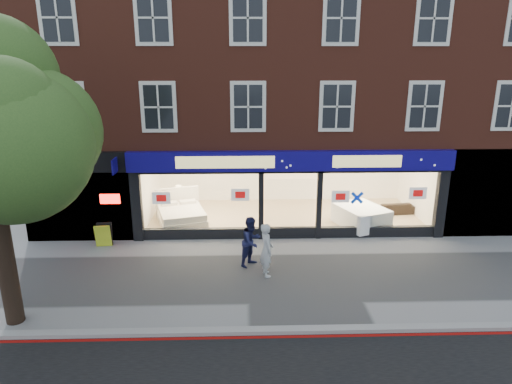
{
  "coord_description": "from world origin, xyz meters",
  "views": [
    {
      "loc": [
        -1.69,
        -12.51,
        6.5
      ],
      "look_at": [
        -1.25,
        2.5,
        1.95
      ],
      "focal_mm": 32.0,
      "sensor_mm": 36.0,
      "label": 1
    }
  ],
  "objects_px": {
    "display_bed": "(181,215)",
    "pedestrian_grey": "(266,250)",
    "pedestrian_blue": "(252,241)",
    "mattress_stack": "(361,216)",
    "a_board": "(104,235)",
    "sofa": "(393,207)"
  },
  "relations": [
    {
      "from": "mattress_stack",
      "to": "sofa",
      "type": "height_order",
      "value": "mattress_stack"
    },
    {
      "from": "pedestrian_grey",
      "to": "mattress_stack",
      "type": "bearing_deg",
      "value": -56.65
    },
    {
      "from": "mattress_stack",
      "to": "pedestrian_grey",
      "type": "height_order",
      "value": "pedestrian_grey"
    },
    {
      "from": "display_bed",
      "to": "pedestrian_blue",
      "type": "height_order",
      "value": "pedestrian_blue"
    },
    {
      "from": "mattress_stack",
      "to": "a_board",
      "type": "relative_size",
      "value": 2.8
    },
    {
      "from": "pedestrian_grey",
      "to": "pedestrian_blue",
      "type": "height_order",
      "value": "pedestrian_grey"
    },
    {
      "from": "sofa",
      "to": "pedestrian_grey",
      "type": "xyz_separation_m",
      "value": [
        -5.6,
        -5.25,
        0.5
      ]
    },
    {
      "from": "display_bed",
      "to": "a_board",
      "type": "relative_size",
      "value": 3.01
    },
    {
      "from": "sofa",
      "to": "pedestrian_blue",
      "type": "xyz_separation_m",
      "value": [
        -6.04,
        -4.54,
        0.47
      ]
    },
    {
      "from": "mattress_stack",
      "to": "pedestrian_grey",
      "type": "relative_size",
      "value": 1.4
    },
    {
      "from": "display_bed",
      "to": "pedestrian_blue",
      "type": "bearing_deg",
      "value": -69.8
    },
    {
      "from": "mattress_stack",
      "to": "a_board",
      "type": "distance_m",
      "value": 9.59
    },
    {
      "from": "mattress_stack",
      "to": "pedestrian_blue",
      "type": "xyz_separation_m",
      "value": [
        -4.31,
        -3.16,
        0.33
      ]
    },
    {
      "from": "a_board",
      "to": "pedestrian_blue",
      "type": "relative_size",
      "value": 0.52
    },
    {
      "from": "display_bed",
      "to": "pedestrian_grey",
      "type": "xyz_separation_m",
      "value": [
        3.14,
        -4.35,
        0.4
      ]
    },
    {
      "from": "sofa",
      "to": "mattress_stack",
      "type": "bearing_deg",
      "value": 32.7
    },
    {
      "from": "display_bed",
      "to": "pedestrian_grey",
      "type": "bearing_deg",
      "value": -70.59
    },
    {
      "from": "display_bed",
      "to": "pedestrian_grey",
      "type": "distance_m",
      "value": 5.38
    },
    {
      "from": "mattress_stack",
      "to": "pedestrian_blue",
      "type": "bearing_deg",
      "value": -143.8
    },
    {
      "from": "mattress_stack",
      "to": "pedestrian_grey",
      "type": "distance_m",
      "value": 5.49
    },
    {
      "from": "mattress_stack",
      "to": "display_bed",
      "type": "bearing_deg",
      "value": 176.08
    },
    {
      "from": "sofa",
      "to": "a_board",
      "type": "relative_size",
      "value": 1.97
    }
  ]
}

